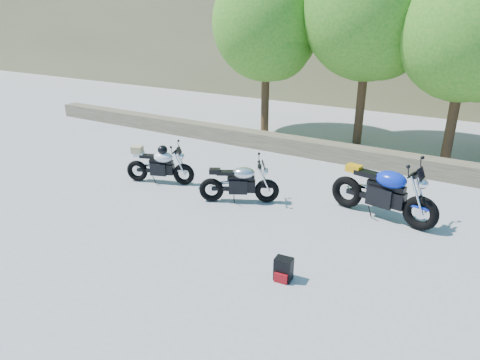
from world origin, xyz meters
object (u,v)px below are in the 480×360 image
Objects in this scene: silver_bike at (240,184)px; blue_bike at (384,193)px; backpack at (283,269)px; white_bike at (159,165)px.

silver_bike is 0.72× the size of blue_bike.
silver_bike is 3.20m from backpack.
blue_bike reaches higher than backpack.
backpack is at bearing -93.48° from blue_bike.
blue_bike reaches higher than white_bike.
backpack is at bearing -46.02° from white_bike.
blue_bike reaches higher than silver_bike.
silver_bike is 0.96× the size of white_bike.
silver_bike is 2.37m from white_bike.
white_bike is (-2.37, -0.03, 0.04)m from silver_bike.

